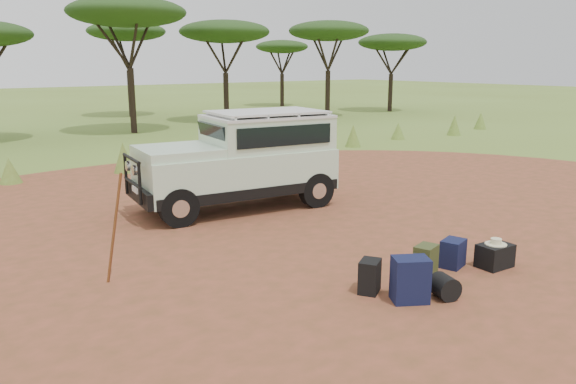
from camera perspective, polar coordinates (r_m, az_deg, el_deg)
ground at (r=9.81m, az=2.89°, el=-5.94°), size 140.00×140.00×0.00m
dirt_clearing at (r=9.81m, az=2.89°, el=-5.92°), size 23.00×23.00×0.01m
grass_fringe at (r=17.12m, az=-15.85°, el=3.20°), size 36.60×1.60×0.90m
acacia_treeline at (r=27.77m, az=-24.05°, el=15.46°), size 46.70×13.20×6.26m
safari_vehicle at (r=12.43m, az=-4.63°, el=3.03°), size 4.59×2.34×2.14m
walking_staff at (r=8.52m, az=-17.23°, el=-3.60°), size 0.30×0.25×1.67m
backpack_black at (r=8.08m, az=8.29°, el=-8.50°), size 0.44×0.40×0.48m
backpack_navy at (r=7.86m, az=12.31°, el=-8.72°), size 0.59×0.54×0.63m
backpack_olive at (r=8.77m, az=13.80°, el=-6.89°), size 0.43×0.36×0.51m
duffel_navy at (r=9.33m, az=16.40°, el=-6.01°), size 0.47×0.40×0.45m
hard_case at (r=9.54m, az=20.26°, el=-6.11°), size 0.56×0.42×0.38m
stuff_sack at (r=8.13m, az=15.61°, el=-9.26°), size 0.43×0.43×0.34m
safari_hat at (r=9.47m, az=20.37°, el=-4.81°), size 0.34×0.34×0.10m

